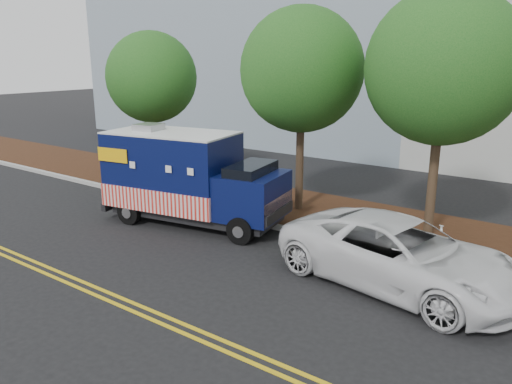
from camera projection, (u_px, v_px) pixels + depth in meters
The scene contains 11 objects.
ground at pixel (198, 229), 15.58m from camera, with size 120.00×120.00×0.00m, color black.
curb at pixel (226, 215), 16.66m from camera, with size 120.00×0.18×0.15m, color #9E9E99.
mulch_strip at pixel (262, 201), 18.30m from camera, with size 120.00×4.00×0.15m, color black.
centerline_near at pixel (74, 278), 12.10m from camera, with size 120.00×0.10×0.01m, color gold.
centerline_far at pixel (65, 282), 11.91m from camera, with size 120.00×0.10×0.01m, color gold.
tree_a at pixel (152, 78), 19.77m from camera, with size 3.58×3.58×6.19m.
tree_b at pixel (302, 70), 15.94m from camera, with size 3.99×3.99×6.78m.
tree_c at pixel (443, 67), 13.16m from camera, with size 4.15×4.15×7.01m.
sign_post at pixel (188, 172), 17.89m from camera, with size 0.06×0.06×2.40m, color #473828.
food_truck at pixel (187, 180), 15.84m from camera, with size 6.18×3.14×3.11m.
white_car at pixel (400, 254), 11.52m from camera, with size 2.65×5.75×1.60m, color white.
Camera 1 is at (10.10, -10.87, 5.23)m, focal length 35.00 mm.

